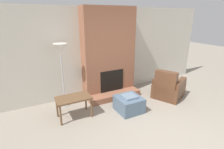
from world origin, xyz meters
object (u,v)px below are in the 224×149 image
object	(u,v)px
armchair	(168,89)
floor_lamp_left	(60,52)
ottoman	(129,104)
side_table	(74,100)

from	to	relation	value
armchair	floor_lamp_left	xyz separation A→B (m)	(-2.85, 0.96, 1.20)
ottoman	armchair	xyz separation A→B (m)	(1.47, 0.13, 0.08)
side_table	floor_lamp_left	bearing A→B (deg)	94.65
armchair	floor_lamp_left	world-z (taller)	floor_lamp_left
armchair	floor_lamp_left	bearing A→B (deg)	45.66
ottoman	side_table	world-z (taller)	side_table
ottoman	side_table	distance (m)	1.40
side_table	armchair	bearing A→B (deg)	-4.87
side_table	floor_lamp_left	size ratio (longest dim) A/B	0.48
ottoman	floor_lamp_left	distance (m)	2.17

